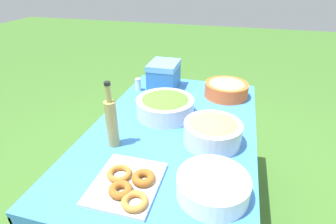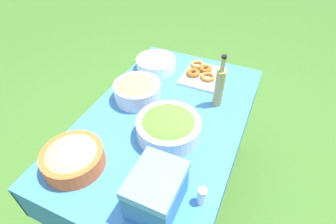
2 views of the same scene
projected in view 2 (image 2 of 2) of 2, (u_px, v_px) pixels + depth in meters
ground_plane at (165, 187)px, 2.01m from camera, size 14.00×14.00×0.00m
picnic_table at (165, 128)px, 1.58m from camera, size 1.43×0.88×0.74m
salad_bowl at (169, 126)px, 1.36m from camera, size 0.34×0.34×0.12m
pasta_bowl at (73, 157)px, 1.22m from camera, size 0.29×0.29×0.11m
donut_platter at (202, 74)px, 1.81m from camera, size 0.30×0.26×0.05m
plate_stack at (156, 64)px, 1.86m from camera, size 0.28×0.28×0.08m
olive_oil_bottle at (219, 87)px, 1.51m from camera, size 0.06×0.06×0.33m
fruit_bowl at (137, 90)px, 1.59m from camera, size 0.29×0.29×0.13m
cooler_box at (156, 190)px, 1.05m from camera, size 0.24×0.19×0.19m
salt_shaker at (202, 196)px, 1.09m from camera, size 0.04×0.04×0.09m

